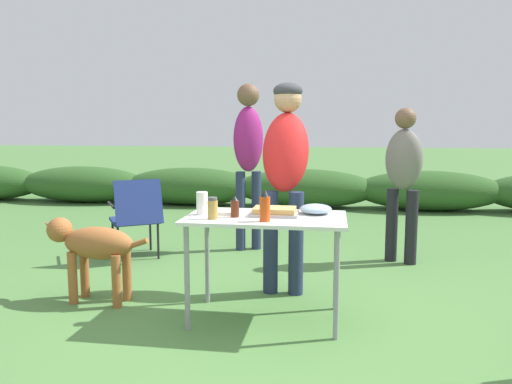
# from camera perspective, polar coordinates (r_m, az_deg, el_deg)

# --- Properties ---
(ground_plane) EXTENTS (60.00, 60.00, 0.00)m
(ground_plane) POSITION_cam_1_polar(r_m,az_deg,el_deg) (3.65, 1.10, -14.28)
(ground_plane) COLOR #4C7A3D
(shrub_hedge) EXTENTS (14.40, 0.90, 0.64)m
(shrub_hedge) POSITION_cam_1_polar(r_m,az_deg,el_deg) (8.44, 5.67, 0.42)
(shrub_hedge) COLOR #2D5623
(shrub_hedge) RESTS_ON ground
(folding_table) EXTENTS (1.10, 0.64, 0.74)m
(folding_table) POSITION_cam_1_polar(r_m,az_deg,el_deg) (3.46, 1.12, -4.04)
(folding_table) COLOR silver
(folding_table) RESTS_ON ground
(food_tray) EXTENTS (0.33, 0.24, 0.06)m
(food_tray) POSITION_cam_1_polar(r_m,az_deg,el_deg) (3.48, 2.13, -2.26)
(food_tray) COLOR #9E9EA3
(food_tray) RESTS_ON folding_table
(plate_stack) EXTENTS (0.22, 0.22, 0.02)m
(plate_stack) POSITION_cam_1_polar(r_m,az_deg,el_deg) (3.56, -3.15, -2.27)
(plate_stack) COLOR white
(plate_stack) RESTS_ON folding_table
(mixing_bowl) EXTENTS (0.23, 0.23, 0.07)m
(mixing_bowl) POSITION_cam_1_polar(r_m,az_deg,el_deg) (3.56, 6.84, -1.93)
(mixing_bowl) COLOR #99B2CC
(mixing_bowl) RESTS_ON folding_table
(paper_cup_stack) EXTENTS (0.08, 0.08, 0.16)m
(paper_cup_stack) POSITION_cam_1_polar(r_m,az_deg,el_deg) (3.53, -6.17, -1.28)
(paper_cup_stack) COLOR white
(paper_cup_stack) RESTS_ON folding_table
(hot_sauce_bottle) EXTENTS (0.07, 0.07, 0.21)m
(hot_sauce_bottle) POSITION_cam_1_polar(r_m,az_deg,el_deg) (3.25, 1.02, -1.65)
(hot_sauce_bottle) COLOR #CC4214
(hot_sauce_bottle) RESTS_ON folding_table
(bbq_sauce_bottle) EXTENTS (0.06, 0.06, 0.15)m
(bbq_sauce_bottle) POSITION_cam_1_polar(r_m,az_deg,el_deg) (3.41, -2.43, -1.72)
(bbq_sauce_bottle) COLOR #562314
(bbq_sauce_bottle) RESTS_ON folding_table
(spice_jar) EXTENTS (0.07, 0.07, 0.15)m
(spice_jar) POSITION_cam_1_polar(r_m,az_deg,el_deg) (3.35, -4.97, -1.87)
(spice_jar) COLOR #B2893D
(spice_jar) RESTS_ON folding_table
(standing_person_with_beanie) EXTENTS (0.39, 0.51, 1.72)m
(standing_person_with_beanie) POSITION_cam_1_polar(r_m,az_deg,el_deg) (4.08, 3.40, 3.60)
(standing_person_with_beanie) COLOR #232D4C
(standing_person_with_beanie) RESTS_ON ground
(standing_person_in_red_jacket) EXTENTS (0.40, 0.35, 1.81)m
(standing_person_in_red_jacket) POSITION_cam_1_polar(r_m,az_deg,el_deg) (5.42, -0.88, 5.03)
(standing_person_in_red_jacket) COLOR #232D4C
(standing_person_in_red_jacket) RESTS_ON ground
(standing_person_in_navy_coat) EXTENTS (0.45, 0.40, 1.54)m
(standing_person_in_navy_coat) POSITION_cam_1_polar(r_m,az_deg,el_deg) (5.11, 16.50, 2.28)
(standing_person_in_navy_coat) COLOR black
(standing_person_in_navy_coat) RESTS_ON ground
(dog) EXTENTS (0.90, 0.29, 0.65)m
(dog) POSITION_cam_1_polar(r_m,az_deg,el_deg) (4.06, -18.19, -5.87)
(dog) COLOR #9E5B2D
(dog) RESTS_ON ground
(camp_chair_green_behind_table) EXTENTS (0.70, 0.74, 0.83)m
(camp_chair_green_behind_table) POSITION_cam_1_polar(r_m,az_deg,el_deg) (5.24, -13.54, -2.47)
(camp_chair_green_behind_table) COLOR navy
(camp_chair_green_behind_table) RESTS_ON ground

